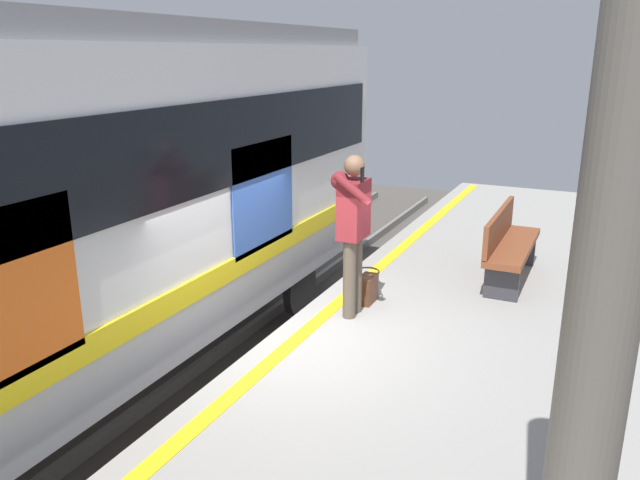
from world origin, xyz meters
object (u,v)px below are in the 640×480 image
Objects in this scene: passenger at (353,223)px; handbag at (367,288)px; bench at (508,242)px; train_carriage at (43,191)px; station_column at (599,337)px.

handbag is (-0.39, 0.03, -0.87)m from passenger.
passenger is 1.00× the size of bench.
station_column is at bearing 71.29° from train_carriage.
train_carriage is 5.49m from station_column.
bench is at bearing -167.94° from station_column.
handbag is (-1.94, 2.77, -1.26)m from train_carriage.
handbag is 4.67m from station_column.
bench is at bearing 137.70° from handbag.
station_column is at bearing 12.06° from bench.
train_carriage is at bearing -108.71° from station_column.
station_column is (3.32, 2.45, 0.62)m from passenger.
bench is (-5.16, -1.10, -1.17)m from station_column.
passenger is at bearing -36.30° from bench.
train_carriage reaches higher than passenger.
train_carriage is 5.71× the size of bench.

